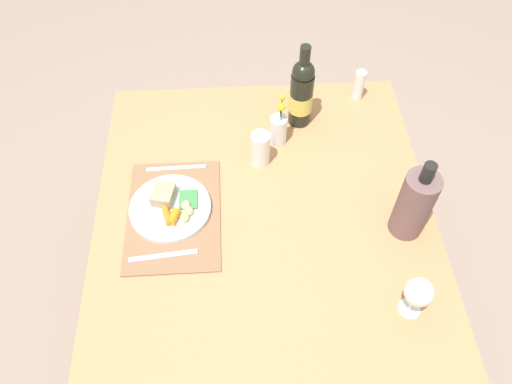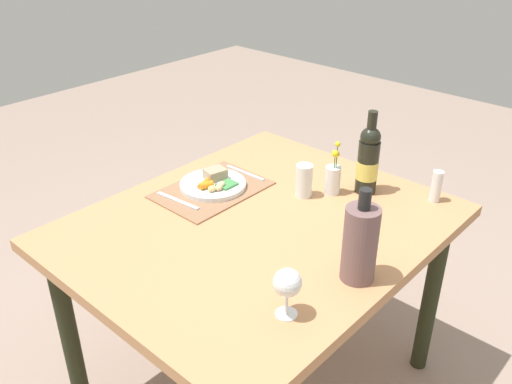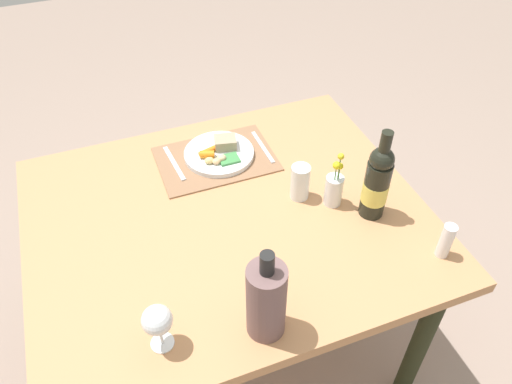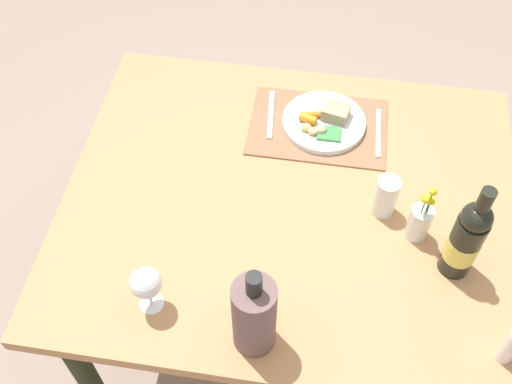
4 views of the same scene
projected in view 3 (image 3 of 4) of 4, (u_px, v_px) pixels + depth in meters
The scene contains 12 objects.
ground_plane at pixel (235, 342), 2.14m from camera, with size 8.00×8.00×0.00m, color gray.
dining_table at pixel (229, 235), 1.67m from camera, with size 1.25×1.05×0.78m.
placemat at pixel (216, 159), 1.81m from camera, with size 0.41×0.29×0.01m, color #8F6648.
dinner_plate at pixel (219, 153), 1.80m from camera, with size 0.25×0.25×0.06m.
fork at pixel (263, 147), 1.85m from camera, with size 0.01×0.19×0.01m, color silver.
knife at pixel (174, 163), 1.78m from camera, with size 0.02×0.20×0.01m, color silver.
cooler_bottle at pixel (266, 300), 1.23m from camera, with size 0.10×0.10×0.29m.
wine_glass at pixel (157, 321), 1.20m from camera, with size 0.08×0.08×0.15m.
wine_bottle at pixel (377, 182), 1.53m from camera, with size 0.08×0.08×0.32m.
water_tumbler at pixel (300, 184), 1.63m from camera, with size 0.06×0.06×0.12m.
flower_vase at pixel (334, 188), 1.60m from camera, with size 0.06×0.06×0.21m.
salt_shaker at pixel (446, 241), 1.45m from camera, with size 0.04×0.04×0.12m, color white.
Camera 3 is at (0.31, 1.08, 1.93)m, focal length 35.25 mm.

